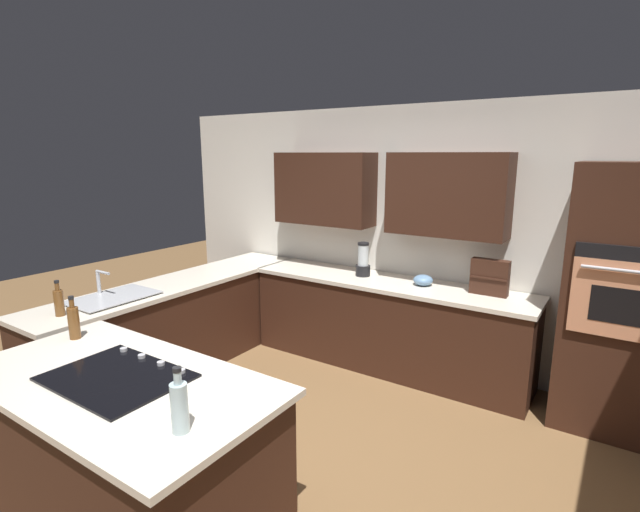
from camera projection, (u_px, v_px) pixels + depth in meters
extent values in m
plane|color=brown|center=(292.00, 457.00, 3.36)|extent=(14.00, 14.00, 0.00)
cube|color=white|center=(414.00, 236.00, 4.80)|extent=(6.00, 0.10, 2.60)
cube|color=#381E14|center=(447.00, 195.00, 4.30)|extent=(1.10, 0.34, 0.76)
cube|color=#381E14|center=(324.00, 189.00, 5.03)|extent=(1.10, 0.34, 0.76)
cube|color=#381E14|center=(386.00, 326.00, 4.73)|extent=(2.80, 0.60, 0.86)
cube|color=silver|center=(387.00, 283.00, 4.63)|extent=(2.84, 0.64, 0.04)
cube|color=#381E14|center=(179.00, 327.00, 4.70)|extent=(0.60, 2.90, 0.86)
cube|color=silver|center=(176.00, 283.00, 4.61)|extent=(0.64, 2.94, 0.04)
cube|color=#381E14|center=(124.00, 453.00, 2.72)|extent=(1.82, 0.91, 0.86)
cube|color=silver|center=(117.00, 382.00, 2.62)|extent=(1.90, 0.99, 0.04)
cube|color=#381E14|center=(623.00, 301.00, 3.54)|extent=(0.80, 0.60, 2.07)
cube|color=tan|center=(623.00, 301.00, 3.27)|extent=(0.66, 0.03, 0.56)
cube|color=black|center=(622.00, 307.00, 3.27)|extent=(0.40, 0.01, 0.26)
cube|color=black|center=(630.00, 254.00, 3.20)|extent=(0.66, 0.02, 0.11)
cylinder|color=silver|center=(628.00, 271.00, 3.19)|extent=(0.56, 0.02, 0.02)
cube|color=#515456|center=(131.00, 293.00, 4.19)|extent=(0.40, 0.30, 0.02)
cube|color=#515456|center=(95.00, 303.00, 3.91)|extent=(0.40, 0.30, 0.02)
cube|color=#B7BABF|center=(113.00, 297.00, 4.05)|extent=(0.46, 0.70, 0.01)
cylinder|color=#B7BABF|center=(99.00, 283.00, 4.14)|extent=(0.03, 0.03, 0.22)
cylinder|color=#B7BABF|center=(103.00, 272.00, 4.07)|extent=(0.18, 0.02, 0.02)
cube|color=black|center=(116.00, 377.00, 2.62)|extent=(0.76, 0.56, 0.01)
cylinder|color=#B2B2B7|center=(181.00, 371.00, 2.65)|extent=(0.04, 0.04, 0.02)
cylinder|color=#B2B2B7|center=(161.00, 363.00, 2.75)|extent=(0.04, 0.04, 0.02)
cylinder|color=#B2B2B7|center=(142.00, 356.00, 2.85)|extent=(0.04, 0.04, 0.02)
cylinder|color=#B2B2B7|center=(124.00, 349.00, 2.95)|extent=(0.04, 0.04, 0.02)
cylinder|color=black|center=(363.00, 270.00, 4.81)|extent=(0.15, 0.15, 0.11)
cylinder|color=silver|center=(363.00, 255.00, 4.78)|extent=(0.11, 0.11, 0.21)
cylinder|color=black|center=(363.00, 244.00, 4.75)|extent=(0.12, 0.12, 0.03)
ellipsoid|color=#668CB2|center=(423.00, 280.00, 4.46)|extent=(0.18, 0.18, 0.10)
cube|color=#381E14|center=(490.00, 277.00, 4.14)|extent=(0.32, 0.10, 0.32)
cube|color=#381E14|center=(488.00, 279.00, 4.10)|extent=(0.31, 0.02, 0.02)
cylinder|color=brown|center=(59.00, 303.00, 3.61)|extent=(0.07, 0.07, 0.20)
cylinder|color=brown|center=(57.00, 287.00, 3.58)|extent=(0.03, 0.03, 0.06)
cylinder|color=black|center=(56.00, 282.00, 3.58)|extent=(0.04, 0.04, 0.02)
cylinder|color=brown|center=(74.00, 323.00, 3.16)|extent=(0.07, 0.07, 0.22)
cylinder|color=brown|center=(72.00, 303.00, 3.13)|extent=(0.03, 0.03, 0.06)
cylinder|color=black|center=(71.00, 298.00, 3.12)|extent=(0.04, 0.04, 0.02)
cylinder|color=silver|center=(180.00, 408.00, 2.09)|extent=(0.08, 0.08, 0.23)
cylinder|color=silver|center=(177.00, 378.00, 2.06)|extent=(0.04, 0.04, 0.06)
cylinder|color=black|center=(177.00, 369.00, 2.05)|extent=(0.04, 0.04, 0.02)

